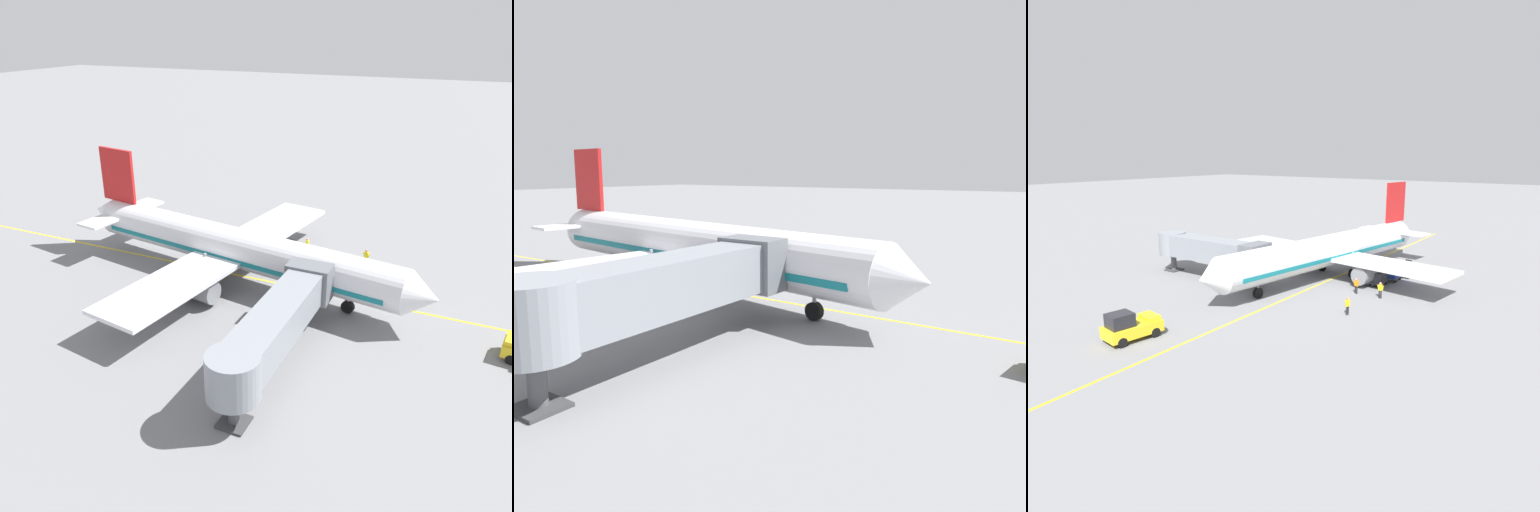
% 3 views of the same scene
% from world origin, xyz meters
% --- Properties ---
extents(ground_plane, '(400.00, 400.00, 0.00)m').
position_xyz_m(ground_plane, '(0.00, 0.00, 0.00)').
color(ground_plane, slate).
extents(gate_lead_in_line, '(0.24, 80.00, 0.01)m').
position_xyz_m(gate_lead_in_line, '(0.00, 0.00, 0.00)').
color(gate_lead_in_line, gold).
rests_on(gate_lead_in_line, ground).
extents(parked_airliner, '(30.44, 37.29, 10.63)m').
position_xyz_m(parked_airliner, '(0.82, -1.87, 3.19)').
color(parked_airliner, silver).
rests_on(parked_airliner, ground).
extents(jet_bridge, '(16.03, 3.50, 4.98)m').
position_xyz_m(jet_bridge, '(11.94, 6.80, 3.46)').
color(jet_bridge, gray).
rests_on(jet_bridge, ground).
extents(baggage_tug_lead, '(1.76, 2.70, 1.62)m').
position_xyz_m(baggage_tug_lead, '(-6.06, -8.76, 0.71)').
color(baggage_tug_lead, slate).
rests_on(baggage_tug_lead, ground).
extents(baggage_cart_front, '(1.35, 2.92, 1.58)m').
position_xyz_m(baggage_cart_front, '(-5.62, -2.00, 0.95)').
color(baggage_cart_front, '#4C4C51').
rests_on(baggage_cart_front, ground).
extents(baggage_cart_second_in_train, '(1.35, 2.92, 1.58)m').
position_xyz_m(baggage_cart_second_in_train, '(-6.19, -4.82, 0.95)').
color(baggage_cart_second_in_train, '#4C4C51').
rests_on(baggage_cart_second_in_train, ground).
extents(baggage_cart_third_in_train, '(1.35, 2.92, 1.58)m').
position_xyz_m(baggage_cart_third_in_train, '(-6.79, -7.41, 0.95)').
color(baggage_cart_third_in_train, '#4C4C51').
rests_on(baggage_cart_third_in_train, ground).
extents(ground_crew_wing_walker, '(0.73, 0.25, 1.69)m').
position_xyz_m(ground_crew_wing_walker, '(-7.73, 2.25, 0.95)').
color(ground_crew_wing_walker, '#232328').
rests_on(ground_crew_wing_walker, ground).
extents(ground_crew_loader, '(0.30, 0.73, 1.69)m').
position_xyz_m(ground_crew_loader, '(-7.34, 8.60, 0.95)').
color(ground_crew_loader, '#232328').
rests_on(ground_crew_loader, ground).
extents(ground_crew_marshaller, '(0.73, 0.31, 1.69)m').
position_xyz_m(ground_crew_marshaller, '(-5.00, 2.25, 0.95)').
color(ground_crew_marshaller, '#232328').
rests_on(ground_crew_marshaller, ground).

